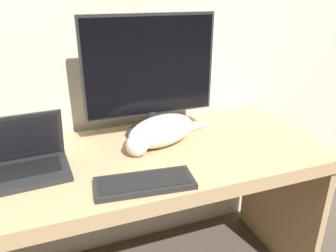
{
  "coord_description": "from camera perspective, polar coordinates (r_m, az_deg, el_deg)",
  "views": [
    {
      "loc": [
        -0.36,
        -0.85,
        1.4
      ],
      "look_at": [
        0.07,
        0.3,
        0.88
      ],
      "focal_mm": 35.0,
      "sensor_mm": 36.0,
      "label": 1
    }
  ],
  "objects": [
    {
      "name": "wall_back",
      "position": [
        1.62,
        -8.08,
        19.11
      ],
      "size": [
        6.4,
        0.06,
        2.6
      ],
      "color": "beige",
      "rests_on": "ground_plane"
    },
    {
      "name": "external_keyboard",
      "position": [
        1.17,
        -4.1,
        -9.86
      ],
      "size": [
        0.36,
        0.18,
        0.02
      ],
      "rotation": [
        0.0,
        0.0,
        -0.11
      ],
      "color": "black",
      "rests_on": "desk"
    },
    {
      "name": "laptop",
      "position": [
        1.33,
        -24.33,
        -5.86
      ],
      "size": [
        0.35,
        0.25,
        0.23
      ],
      "rotation": [
        0.0,
        0.0,
        0.07
      ],
      "color": "#232326",
      "rests_on": "desk"
    },
    {
      "name": "monitor",
      "position": [
        1.46,
        -3.1,
        8.61
      ],
      "size": [
        0.6,
        0.24,
        0.55
      ],
      "color": "#282828",
      "rests_on": "desk"
    },
    {
      "name": "cat",
      "position": [
        1.43,
        -1.32,
        -0.86
      ],
      "size": [
        0.45,
        0.26,
        0.13
      ],
      "rotation": [
        0.0,
        0.0,
        0.31
      ],
      "color": "silver",
      "rests_on": "desk"
    },
    {
      "name": "desk",
      "position": [
        1.47,
        -3.07,
        -10.15
      ],
      "size": [
        1.52,
        0.67,
        0.76
      ],
      "color": "tan",
      "rests_on": "ground_plane"
    }
  ]
}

